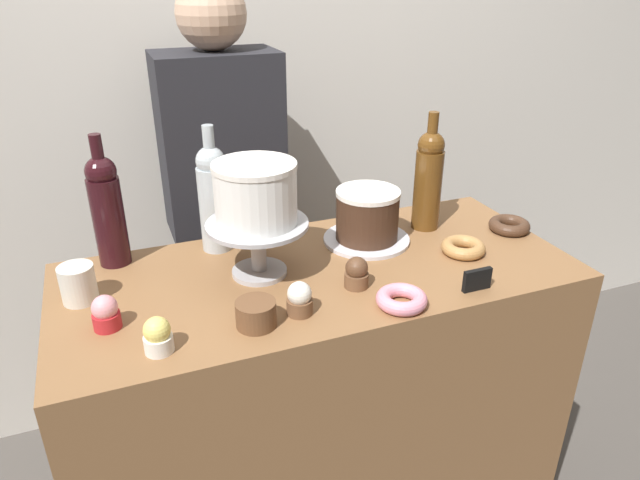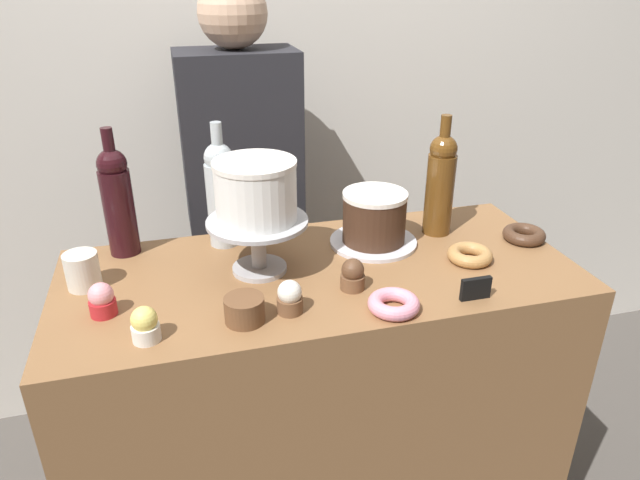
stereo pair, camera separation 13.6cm
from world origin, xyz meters
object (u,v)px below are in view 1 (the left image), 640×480
at_px(donut_pink, 402,299).
at_px(cookie_stack, 256,314).
at_px(barista_figure, 228,229).
at_px(wine_bottle_amber, 428,178).
at_px(cupcake_strawberry, 106,313).
at_px(cupcake_chocolate, 357,273).
at_px(coffee_cup_ceramic, 78,284).
at_px(cupcake_lemon, 158,336).
at_px(chocolate_round_cake, 367,215).
at_px(wine_bottle_dark_red, 107,209).
at_px(white_layer_cake, 255,193).
at_px(cake_stand_pedestal, 258,239).
at_px(cupcake_vanilla, 300,299).
at_px(price_sign_chalkboard, 477,280).
at_px(donut_maple, 463,248).
at_px(donut_chocolate, 509,225).
at_px(wine_bottle_clear, 213,196).

relative_size(donut_pink, cookie_stack, 1.33).
height_order(cookie_stack, barista_figure, barista_figure).
xyz_separation_m(wine_bottle_amber, cupcake_strawberry, (-0.86, -0.20, -0.11)).
xyz_separation_m(cupcake_chocolate, coffee_cup_ceramic, (-0.59, 0.17, 0.01)).
relative_size(wine_bottle_amber, cupcake_lemon, 4.38).
distance_m(chocolate_round_cake, wine_bottle_amber, 0.21).
distance_m(wine_bottle_dark_red, coffee_cup_ceramic, 0.21).
bearing_deg(barista_figure, cupcake_lemon, -111.67).
height_order(white_layer_cake, wine_bottle_amber, wine_bottle_amber).
xyz_separation_m(cupcake_strawberry, barista_figure, (0.39, 0.64, -0.15)).
relative_size(cake_stand_pedestal, wine_bottle_amber, 0.73).
relative_size(cupcake_vanilla, barista_figure, 0.05).
height_order(cupcake_lemon, price_sign_chalkboard, cupcake_lemon).
bearing_deg(donut_maple, donut_chocolate, 19.38).
distance_m(chocolate_round_cake, donut_pink, 0.33).
distance_m(cupcake_strawberry, donut_chocolate, 1.07).
relative_size(price_sign_chalkboard, barista_figure, 0.04).
relative_size(wine_bottle_amber, cupcake_chocolate, 4.38).
xyz_separation_m(wine_bottle_dark_red, donut_maple, (0.83, -0.27, -0.13)).
distance_m(cupcake_vanilla, cupcake_strawberry, 0.39).
xyz_separation_m(wine_bottle_clear, donut_chocolate, (0.78, -0.19, -0.13)).
xyz_separation_m(cookie_stack, coffee_cup_ceramic, (-0.33, 0.23, 0.02)).
relative_size(wine_bottle_clear, barista_figure, 0.20).
relative_size(wine_bottle_amber, cupcake_strawberry, 4.38).
distance_m(wine_bottle_amber, price_sign_chalkboard, 0.37).
bearing_deg(chocolate_round_cake, donut_maple, -37.81).
bearing_deg(cake_stand_pedestal, chocolate_round_cake, 12.21).
height_order(cupcake_lemon, coffee_cup_ceramic, coffee_cup_ceramic).
relative_size(white_layer_cake, coffee_cup_ceramic, 2.24).
xyz_separation_m(cupcake_lemon, donut_maple, (0.78, 0.14, -0.02)).
height_order(donut_chocolate, barista_figure, barista_figure).
relative_size(cake_stand_pedestal, wine_bottle_dark_red, 0.73).
height_order(white_layer_cake, cupcake_lemon, white_layer_cake).
relative_size(chocolate_round_cake, cupcake_lemon, 2.25).
bearing_deg(cupcake_chocolate, wine_bottle_dark_red, 147.29).
bearing_deg(cupcake_chocolate, barista_figure, 102.86).
bearing_deg(barista_figure, wine_bottle_amber, -43.01).
bearing_deg(wine_bottle_clear, donut_chocolate, -13.70).
height_order(wine_bottle_dark_red, donut_chocolate, wine_bottle_dark_red).
bearing_deg(cookie_stack, cupcake_vanilla, 5.68).
bearing_deg(chocolate_round_cake, cupcake_lemon, -153.22).
bearing_deg(wine_bottle_amber, coffee_cup_ceramic, -175.82).
distance_m(wine_bottle_clear, wine_bottle_amber, 0.58).
bearing_deg(wine_bottle_dark_red, chocolate_round_cake, -10.56).
bearing_deg(wine_bottle_amber, donut_maple, -87.77).
relative_size(donut_pink, price_sign_chalkboard, 1.60).
bearing_deg(wine_bottle_amber, price_sign_chalkboard, -101.40).
relative_size(chocolate_round_cake, cupcake_vanilla, 2.25).
distance_m(cupcake_strawberry, coffee_cup_ceramic, 0.14).
distance_m(cupcake_vanilla, donut_maple, 0.50).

